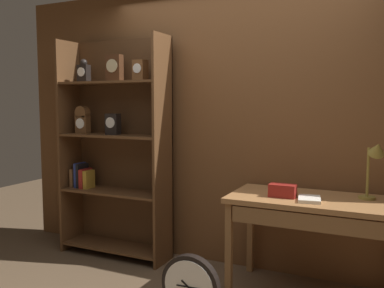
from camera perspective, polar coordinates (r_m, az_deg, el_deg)
back_wood_panel at (r=3.86m, az=6.29°, el=2.41°), size 4.80×0.05×2.60m
bookshelf at (r=4.22m, az=-10.56°, el=-0.51°), size 1.12×0.34×2.13m
workbench at (r=3.38m, az=15.79°, el=-8.66°), size 1.24×0.65×0.79m
desk_lamp at (r=3.38m, az=23.54°, el=-1.92°), size 0.20×0.20×0.46m
toolbox_small at (r=3.33m, az=12.19°, el=-6.20°), size 0.20×0.11×0.10m
open_repair_manual at (r=3.26m, az=15.64°, el=-7.21°), size 0.20×0.25×0.02m
round_clock_large at (r=3.08m, az=-0.22°, el=-18.83°), size 0.43×0.11×0.47m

